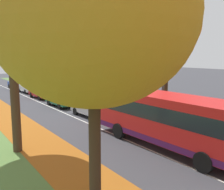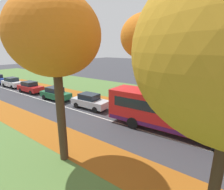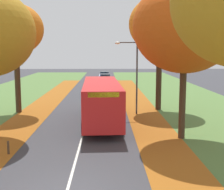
{
  "view_description": "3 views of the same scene",
  "coord_description": "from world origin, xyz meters",
  "px_view_note": "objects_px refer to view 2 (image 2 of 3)",
  "views": [
    {
      "loc": [
        -9.51,
        1.2,
        5.16
      ],
      "look_at": [
        1.24,
        16.89,
        2.27
      ],
      "focal_mm": 42.0,
      "sensor_mm": 36.0,
      "label": 1
    },
    {
      "loc": [
        -11.65,
        7.65,
        6.42
      ],
      "look_at": [
        0.35,
        16.54,
        2.32
      ],
      "focal_mm": 28.0,
      "sensor_mm": 36.0,
      "label": 2
    },
    {
      "loc": [
        1.49,
        -11.08,
        5.23
      ],
      "look_at": [
        1.91,
        11.98,
        1.95
      ],
      "focal_mm": 50.0,
      "sensor_mm": 36.0,
      "label": 3
    }
  ],
  "objects_px": {
    "bus": "(174,112)",
    "car_white_fourth_in_line": "(12,82)",
    "car_red_third_in_line": "(30,87)",
    "streetlamp_right": "(151,77)",
    "tree_left_mid": "(54,36)",
    "car_green_following": "(55,94)",
    "tree_right_mid": "(146,37)",
    "car_silver_lead": "(90,101)"
  },
  "relations": [
    {
      "from": "car_silver_lead",
      "to": "bus",
      "type": "bearing_deg",
      "value": -91.41
    },
    {
      "from": "tree_left_mid",
      "to": "car_green_following",
      "type": "height_order",
      "value": "tree_left_mid"
    },
    {
      "from": "car_green_following",
      "to": "tree_right_mid",
      "type": "bearing_deg",
      "value": -62.03
    },
    {
      "from": "car_green_following",
      "to": "car_white_fourth_in_line",
      "type": "bearing_deg",
      "value": 89.02
    },
    {
      "from": "tree_right_mid",
      "to": "car_white_fourth_in_line",
      "type": "relative_size",
      "value": 2.33
    },
    {
      "from": "streetlamp_right",
      "to": "car_green_following",
      "type": "height_order",
      "value": "streetlamp_right"
    },
    {
      "from": "tree_left_mid",
      "to": "bus",
      "type": "distance_m",
      "value": 9.79
    },
    {
      "from": "car_silver_lead",
      "to": "car_white_fourth_in_line",
      "type": "distance_m",
      "value": 17.5
    },
    {
      "from": "streetlamp_right",
      "to": "car_white_fourth_in_line",
      "type": "relative_size",
      "value": 1.41
    },
    {
      "from": "tree_right_mid",
      "to": "car_green_following",
      "type": "distance_m",
      "value": 12.68
    },
    {
      "from": "bus",
      "to": "car_white_fourth_in_line",
      "type": "distance_m",
      "value": 26.51
    },
    {
      "from": "tree_left_mid",
      "to": "car_green_following",
      "type": "xyz_separation_m",
      "value": [
        7.11,
        10.54,
        -6.14
      ]
    },
    {
      "from": "tree_right_mid",
      "to": "car_red_third_in_line",
      "type": "distance_m",
      "value": 17.71
    },
    {
      "from": "bus",
      "to": "car_red_third_in_line",
      "type": "xyz_separation_m",
      "value": [
        0.04,
        20.76,
        -0.89
      ]
    },
    {
      "from": "car_silver_lead",
      "to": "car_white_fourth_in_line",
      "type": "xyz_separation_m",
      "value": [
        -0.07,
        17.5,
        0.0
      ]
    },
    {
      "from": "tree_left_mid",
      "to": "tree_right_mid",
      "type": "relative_size",
      "value": 0.92
    },
    {
      "from": "tree_right_mid",
      "to": "car_silver_lead",
      "type": "xyz_separation_m",
      "value": [
        -4.79,
        3.88,
        -6.66
      ]
    },
    {
      "from": "tree_left_mid",
      "to": "streetlamp_right",
      "type": "distance_m",
      "value": 10.27
    },
    {
      "from": "tree_left_mid",
      "to": "car_green_following",
      "type": "bearing_deg",
      "value": 55.98
    },
    {
      "from": "tree_left_mid",
      "to": "streetlamp_right",
      "type": "bearing_deg",
      "value": -5.44
    },
    {
      "from": "car_red_third_in_line",
      "to": "car_white_fourth_in_line",
      "type": "xyz_separation_m",
      "value": [
        0.11,
        5.74,
        0.0
      ]
    },
    {
      "from": "car_red_third_in_line",
      "to": "tree_left_mid",
      "type": "bearing_deg",
      "value": -113.4
    },
    {
      "from": "tree_right_mid",
      "to": "streetlamp_right",
      "type": "height_order",
      "value": "tree_right_mid"
    },
    {
      "from": "streetlamp_right",
      "to": "car_white_fourth_in_line",
      "type": "distance_m",
      "value": 23.61
    },
    {
      "from": "tree_left_mid",
      "to": "car_silver_lead",
      "type": "relative_size",
      "value": 2.13
    },
    {
      "from": "car_silver_lead",
      "to": "car_white_fourth_in_line",
      "type": "relative_size",
      "value": 1.0
    },
    {
      "from": "car_silver_lead",
      "to": "streetlamp_right",
      "type": "bearing_deg",
      "value": -68.2
    },
    {
      "from": "car_white_fourth_in_line",
      "to": "car_green_following",
      "type": "bearing_deg",
      "value": -90.98
    },
    {
      "from": "bus",
      "to": "car_green_following",
      "type": "bearing_deg",
      "value": 90.21
    },
    {
      "from": "car_white_fourth_in_line",
      "to": "car_red_third_in_line",
      "type": "bearing_deg",
      "value": -91.11
    },
    {
      "from": "tree_left_mid",
      "to": "car_white_fourth_in_line",
      "type": "bearing_deg",
      "value": 71.9
    },
    {
      "from": "tree_left_mid",
      "to": "car_red_third_in_line",
      "type": "xyz_separation_m",
      "value": [
        7.2,
        16.65,
        -6.14
      ]
    },
    {
      "from": "bus",
      "to": "car_silver_lead",
      "type": "bearing_deg",
      "value": 88.59
    },
    {
      "from": "tree_left_mid",
      "to": "car_red_third_in_line",
      "type": "distance_m",
      "value": 19.15
    },
    {
      "from": "bus",
      "to": "car_silver_lead",
      "type": "height_order",
      "value": "bus"
    },
    {
      "from": "tree_right_mid",
      "to": "car_red_third_in_line",
      "type": "relative_size",
      "value": 2.33
    },
    {
      "from": "car_green_following",
      "to": "car_white_fourth_in_line",
      "type": "distance_m",
      "value": 11.85
    },
    {
      "from": "streetlamp_right",
      "to": "car_green_following",
      "type": "xyz_separation_m",
      "value": [
        -2.6,
        11.46,
        -2.92
      ]
    },
    {
      "from": "tree_left_mid",
      "to": "tree_right_mid",
      "type": "distance_m",
      "value": 12.23
    },
    {
      "from": "tree_right_mid",
      "to": "car_white_fourth_in_line",
      "type": "bearing_deg",
      "value": 102.81
    },
    {
      "from": "streetlamp_right",
      "to": "bus",
      "type": "distance_m",
      "value": 4.56
    },
    {
      "from": "bus",
      "to": "car_green_following",
      "type": "relative_size",
      "value": 2.47
    }
  ]
}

